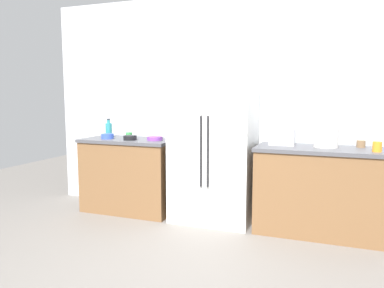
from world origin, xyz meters
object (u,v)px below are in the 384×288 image
Objects in this scene: cup_a at (361,144)px; cup_b at (129,135)px; bowl_c at (130,138)px; bottle_a at (109,129)px; bowl_b at (108,136)px; bowl_a at (155,138)px; toaster at (282,137)px; rice_cooker at (326,133)px; cup_c at (377,147)px; refrigerator at (213,148)px.

cup_b is (-2.74, -0.09, -0.00)m from cup_a.
bowl_c is (-2.61, -0.29, -0.01)m from cup_a.
bottle_a is 1.54× the size of bowl_b.
bottle_a reaches higher than bowl_a.
bottle_a is 0.74m from bowl_a.
bottle_a reaches higher than toaster.
cup_c is at bearing -20.73° from rice_cooker.
bowl_c reaches higher than bowl_a.
rice_cooker is at bearing -0.79° from toaster.
bowl_c is (0.43, -0.19, -0.07)m from bottle_a.
bowl_a is at bearing -15.21° from cup_b.
toaster is 2.68× the size of cup_c.
bottle_a is at bearing 176.98° from refrigerator.
bottle_a reaches higher than cup_c.
refrigerator reaches higher than cup_a.
toaster is at bearing -0.66° from cup_b.
cup_b reaches higher than bowl_b.
bowl_c is at bearing -173.55° from refrigerator.
bottle_a is at bearing -178.99° from cup_b.
rice_cooker is 2.62m from bowl_b.
rice_cooker is at bearing 2.51° from refrigerator.
rice_cooker is 2.08× the size of bowl_b.
rice_cooker is 3.94× the size of cup_b.
refrigerator is 1.17m from cup_b.
bottle_a is 2.93× the size of cup_b.
cup_c is 2.74m from bowl_c.
bottle_a is (-2.24, 0.02, 0.00)m from toaster.
refrigerator reaches higher than toaster.
bowl_a is 0.31m from bowl_c.
toaster is at bearing -172.35° from cup_a.
rice_cooker reaches higher than toaster.
bottle_a reaches higher than cup_b.
toaster is 2.98× the size of cup_a.
cup_a is 0.90× the size of cup_c.
toaster is 1.12× the size of bottle_a.
toaster is at bearing 4.45° from refrigerator.
refrigerator is 6.38× the size of toaster.
toaster is 1.73× the size of bowl_b.
cup_a is 2.32m from bowl_a.
toaster is 1.94m from cup_b.
bowl_b is (-0.21, -0.17, -0.00)m from cup_b.
bottle_a is 0.20m from bowl_b.
rice_cooker is at bearing 3.13° from bowl_b.
toaster reaches higher than bowl_a.
cup_c is (0.93, -0.19, -0.04)m from toaster.
bottle_a is at bearing -178.29° from cup_a.
bowl_c is (0.13, -0.20, -0.01)m from cup_b.
rice_cooker is at bearing -161.74° from cup_a.
rice_cooker is 3.23× the size of cup_c.
toaster is (0.77, 0.06, 0.16)m from refrigerator.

